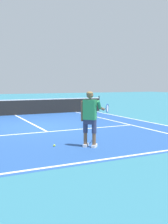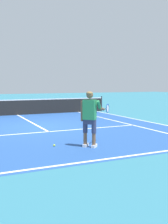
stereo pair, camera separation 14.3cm
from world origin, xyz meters
TOP-DOWN VIEW (x-y plane):
  - ground_plane at (0.00, 0.00)m, footprint 80.00×80.00m
  - court_inner_surface at (0.00, -0.53)m, footprint 10.98×11.23m
  - line_baseline at (0.00, -5.95)m, footprint 10.98×0.10m
  - line_service at (0.00, -1.52)m, footprint 8.23×0.10m
  - line_centre_service at (0.00, 1.68)m, footprint 0.10×6.40m
  - line_singles_right at (4.12, -0.53)m, footprint 0.10×10.83m
  - line_doubles_right at (5.49, -0.53)m, footprint 0.10×10.83m
  - tennis_net at (0.00, 4.88)m, footprint 11.96×0.08m
  - tennis_player at (0.37, -4.59)m, footprint 1.16×0.73m
  - tennis_ball_near_feet at (-0.60, -4.03)m, footprint 0.07×0.07m

SIDE VIEW (x-z plane):
  - ground_plane at x=0.00m, z-range 0.00..0.00m
  - court_inner_surface at x=0.00m, z-range 0.00..0.00m
  - line_baseline at x=0.00m, z-range 0.00..0.01m
  - line_service at x=0.00m, z-range 0.00..0.01m
  - line_centre_service at x=0.00m, z-range 0.00..0.01m
  - line_singles_right at x=4.12m, z-range 0.00..0.01m
  - line_doubles_right at x=5.49m, z-range 0.00..0.01m
  - tennis_ball_near_feet at x=-0.60m, z-range 0.00..0.07m
  - tennis_net at x=0.00m, z-range -0.04..1.03m
  - tennis_player at x=0.37m, z-range 0.13..1.85m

